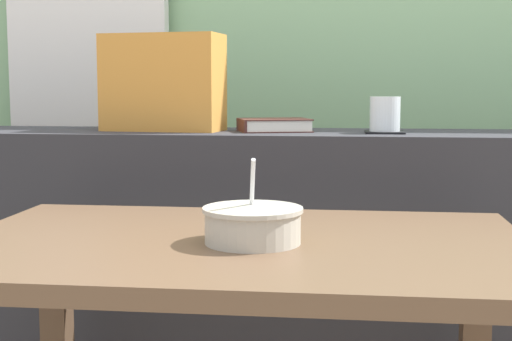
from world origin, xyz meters
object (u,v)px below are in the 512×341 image
at_px(coaster_square, 385,132).
at_px(juice_glass, 385,115).
at_px(closed_book, 273,125).
at_px(soup_bowl, 253,225).
at_px(breakfast_table, 241,301).
at_px(throw_pillow, 163,83).

bearing_deg(coaster_square, juice_glass, 180.00).
distance_m(closed_book, soup_bowl, 0.69).
distance_m(breakfast_table, throw_pillow, 0.82).
xyz_separation_m(juice_glass, closed_book, (-0.29, 0.04, -0.03)).
bearing_deg(breakfast_table, soup_bowl, -49.46).
distance_m(throw_pillow, soup_bowl, 0.80).
xyz_separation_m(breakfast_table, soup_bowl, (0.03, -0.03, 0.15)).
bearing_deg(coaster_square, throw_pillow, 176.44).
bearing_deg(breakfast_table, juice_glass, 64.51).
bearing_deg(breakfast_table, closed_book, 90.17).
bearing_deg(throw_pillow, soup_bowl, -64.02).
distance_m(juice_glass, soup_bowl, 0.71).
bearing_deg(breakfast_table, coaster_square, 64.51).
xyz_separation_m(closed_book, soup_bowl, (0.03, -0.68, -0.14)).
relative_size(breakfast_table, closed_book, 4.88).
height_order(coaster_square, closed_book, closed_book).
height_order(coaster_square, throw_pillow, throw_pillow).
xyz_separation_m(coaster_square, throw_pillow, (-0.59, 0.04, 0.13)).
xyz_separation_m(coaster_square, closed_book, (-0.29, 0.04, 0.01)).
distance_m(coaster_square, throw_pillow, 0.61).
relative_size(breakfast_table, juice_glass, 11.80).
height_order(closed_book, soup_bowl, closed_book).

